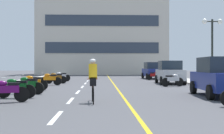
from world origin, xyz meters
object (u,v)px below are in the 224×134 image
at_px(motorcycle_6, 28,85).
at_px(motorcycle_10, 56,78).
at_px(motorcycle_5, 16,87).
at_px(motorcycle_7, 33,82).
at_px(parked_car_near, 220,77).
at_px(street_lamp_mid, 212,36).
at_px(motorcycle_11, 61,76).
at_px(parked_car_far, 153,70).
at_px(parked_car_mid, 170,72).
at_px(motorcycle_12, 155,75).
at_px(motorcycle_8, 173,80).
at_px(motorcycle_9, 50,79).
at_px(cyclist_rider, 93,80).
at_px(motorcycle_4, 7,90).

height_order(motorcycle_6, motorcycle_10, same).
height_order(motorcycle_5, motorcycle_7, same).
xyz_separation_m(parked_car_near, motorcycle_7, (-9.38, 3.72, -0.44)).
relative_size(street_lamp_mid, motorcycle_11, 2.75).
bearing_deg(motorcycle_5, parked_car_far, 64.33).
bearing_deg(motorcycle_6, parked_car_mid, 42.69).
bearing_deg(motorcycle_11, motorcycle_12, 13.96).
height_order(motorcycle_8, motorcycle_11, same).
bearing_deg(motorcycle_5, motorcycle_7, 92.83).
xyz_separation_m(parked_car_mid, motorcycle_7, (-9.37, -6.22, -0.44)).
xyz_separation_m(parked_car_near, parked_car_far, (0.23, 19.16, 0.00)).
height_order(motorcycle_9, motorcycle_10, same).
bearing_deg(motorcycle_8, parked_car_near, -85.49).
bearing_deg(motorcycle_6, motorcycle_11, 89.88).
height_order(motorcycle_6, motorcycle_8, same).
height_order(motorcycle_7, cyclist_rider, cyclist_rider).
bearing_deg(motorcycle_10, street_lamp_mid, -17.17).
bearing_deg(motorcycle_4, motorcycle_9, 90.44).
height_order(motorcycle_5, motorcycle_6, same).
relative_size(street_lamp_mid, motorcycle_8, 2.77).
relative_size(motorcycle_7, motorcycle_9, 1.00).
xyz_separation_m(motorcycle_5, motorcycle_7, (-0.20, 4.13, 0.00)).
relative_size(motorcycle_8, cyclist_rider, 0.94).
distance_m(parked_car_far, motorcycle_12, 3.14).
relative_size(motorcycle_8, motorcycle_11, 0.99).
xyz_separation_m(street_lamp_mid, motorcycle_8, (-2.85, -0.25, -3.05)).
distance_m(street_lamp_mid, motorcycle_7, 12.54).
distance_m(motorcycle_9, motorcycle_12, 11.90).
xyz_separation_m(parked_car_mid, motorcycle_12, (-0.07, 6.13, -0.44)).
distance_m(street_lamp_mid, parked_car_mid, 4.54).
relative_size(parked_car_near, motorcycle_11, 2.57).
relative_size(motorcycle_5, motorcycle_8, 1.03).
xyz_separation_m(motorcycle_11, cyclist_rider, (3.32, -15.85, 0.41)).
height_order(parked_car_mid, motorcycle_8, parked_car_mid).
relative_size(parked_car_far, motorcycle_4, 2.56).
bearing_deg(motorcycle_10, motorcycle_6, -90.42).
bearing_deg(motorcycle_5, street_lamp_mid, 32.98).
bearing_deg(parked_car_near, motorcycle_8, 94.51).
bearing_deg(motorcycle_10, motorcycle_5, -90.58).
height_order(motorcycle_5, motorcycle_8, same).
height_order(parked_car_near, motorcycle_10, parked_car_near).
height_order(parked_car_near, parked_car_mid, same).
bearing_deg(parked_car_near, motorcycle_6, 170.52).
relative_size(motorcycle_6, motorcycle_9, 0.98).
relative_size(parked_car_near, motorcycle_10, 2.53).
bearing_deg(motorcycle_11, motorcycle_6, -90.12).
bearing_deg(parked_car_far, motorcycle_6, -117.96).
xyz_separation_m(parked_car_far, motorcycle_7, (-9.61, -15.44, -0.44)).
xyz_separation_m(parked_car_mid, parked_car_far, (0.24, 9.22, 0.00)).
height_order(motorcycle_4, motorcycle_6, same).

